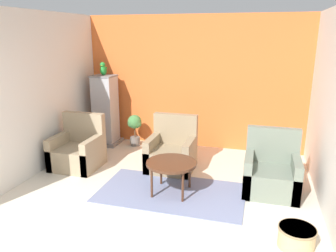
% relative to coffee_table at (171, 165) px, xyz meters
% --- Properties ---
extents(wall_back_accent, '(4.61, 0.06, 2.69)m').
position_rel_coffee_table_xyz_m(wall_back_accent, '(-0.15, 2.25, 0.89)').
color(wall_back_accent, orange).
rests_on(wall_back_accent, ground_plane).
extents(wall_left, '(0.06, 3.75, 2.69)m').
position_rel_coffee_table_xyz_m(wall_left, '(-2.43, 0.35, 0.89)').
color(wall_left, silver).
rests_on(wall_left, ground_plane).
extents(wall_right, '(0.06, 3.75, 2.69)m').
position_rel_coffee_table_xyz_m(wall_right, '(2.12, 0.35, 0.89)').
color(wall_right, silver).
rests_on(wall_right, ground_plane).
extents(area_rug, '(2.17, 1.22, 0.01)m').
position_rel_coffee_table_xyz_m(area_rug, '(0.00, 0.00, -0.45)').
color(area_rug, slate).
rests_on(area_rug, ground_plane).
extents(coffee_table, '(0.74, 0.74, 0.50)m').
position_rel_coffee_table_xyz_m(coffee_table, '(0.00, 0.00, 0.00)').
color(coffee_table, '#472819').
rests_on(coffee_table, ground_plane).
extents(armchair_left, '(0.79, 0.75, 0.94)m').
position_rel_coffee_table_xyz_m(armchair_left, '(-1.88, 0.54, -0.16)').
color(armchair_left, '#9E896B').
rests_on(armchair_left, ground_plane).
extents(armchair_right, '(0.79, 0.75, 0.94)m').
position_rel_coffee_table_xyz_m(armchair_right, '(1.43, 0.47, -0.16)').
color(armchair_right, slate).
rests_on(armchair_right, ground_plane).
extents(armchair_middle, '(0.79, 0.75, 0.94)m').
position_rel_coffee_table_xyz_m(armchair_middle, '(-0.24, 0.90, -0.16)').
color(armchair_middle, '#8E7A5B').
rests_on(armchair_middle, ground_plane).
extents(birdcage, '(0.55, 0.55, 1.48)m').
position_rel_coffee_table_xyz_m(birdcage, '(-1.96, 1.85, 0.27)').
color(birdcage, slate).
rests_on(birdcage, ground_plane).
extents(parrot, '(0.13, 0.23, 0.28)m').
position_rel_coffee_table_xyz_m(parrot, '(-1.96, 1.85, 1.16)').
color(parrot, '#1E842D').
rests_on(parrot, birdcage).
extents(potted_plant, '(0.32, 0.29, 0.67)m').
position_rel_coffee_table_xyz_m(potted_plant, '(-1.33, 1.89, -0.02)').
color(potted_plant, '#66605B').
rests_on(potted_plant, ground_plane).
extents(wicker_basket, '(0.41, 0.41, 0.24)m').
position_rel_coffee_table_xyz_m(wicker_basket, '(1.69, -0.87, -0.32)').
color(wicker_basket, tan).
rests_on(wicker_basket, ground_plane).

